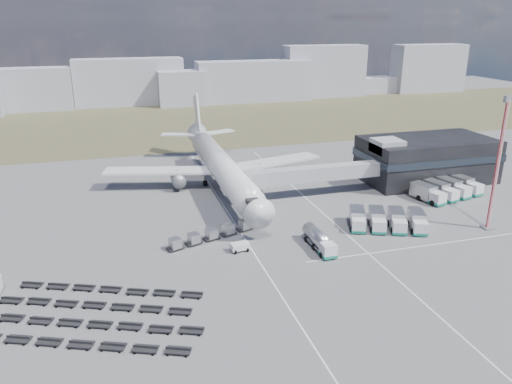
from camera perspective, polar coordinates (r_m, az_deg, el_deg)
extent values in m
plane|color=#565659|center=(85.28, 0.58, -6.09)|extent=(420.00, 420.00, 0.00)
cube|color=#454029|center=(188.66, -9.17, 7.91)|extent=(420.00, 90.00, 0.01)
cube|color=silver|center=(89.16, -1.58, -4.91)|extent=(0.25, 110.00, 0.01)
cube|color=silver|center=(94.89, 9.01, -3.61)|extent=(0.25, 110.00, 0.01)
cube|color=silver|center=(88.86, 17.86, -5.99)|extent=(40.00, 0.25, 0.01)
cube|color=black|center=(124.45, 18.92, 3.57)|extent=(30.00, 16.00, 10.00)
cube|color=#262D38|center=(124.16, 18.98, 4.10)|extent=(30.40, 16.40, 1.60)
cube|color=#939399|center=(115.30, 14.78, 5.10)|extent=(6.00, 6.00, 3.00)
cube|color=#939399|center=(107.25, 6.71, 2.12)|extent=(29.80, 3.00, 3.00)
cube|color=#939399|center=(102.50, -0.11, 1.44)|extent=(4.00, 3.60, 3.40)
cylinder|color=slate|center=(104.16, 0.61, 0.25)|extent=(0.70, 0.70, 5.10)
cylinder|color=black|center=(104.87, 0.60, -0.83)|extent=(1.40, 0.90, 1.40)
cylinder|color=silver|center=(110.62, -3.89, 2.85)|extent=(5.60, 48.00, 5.60)
cone|color=silver|center=(86.26, -0.08, -1.95)|extent=(5.60, 5.00, 5.60)
cone|color=silver|center=(137.04, -6.45, 6.36)|extent=(5.60, 8.00, 5.60)
cube|color=black|center=(87.77, -0.44, -1.00)|extent=(2.20, 2.00, 0.80)
cube|color=silver|center=(113.86, -10.83, 2.40)|extent=(25.59, 11.38, 0.50)
cube|color=silver|center=(118.84, 1.73, 3.46)|extent=(25.59, 11.38, 0.50)
cylinder|color=slate|center=(112.80, -8.91, 1.45)|extent=(3.00, 5.00, 3.00)
cylinder|color=slate|center=(116.49, 0.39, 2.26)|extent=(3.00, 5.00, 3.00)
cube|color=silver|center=(138.10, -8.86, 6.52)|extent=(9.49, 5.63, 0.35)
cube|color=silver|center=(139.86, -4.37, 6.85)|extent=(9.49, 5.63, 0.35)
cube|color=silver|center=(138.79, -6.76, 8.91)|extent=(0.50, 9.06, 11.45)
cylinder|color=slate|center=(92.69, -1.02, -3.09)|extent=(0.50, 0.50, 2.50)
cylinder|color=slate|center=(114.98, -5.84, 1.33)|extent=(0.60, 0.60, 2.50)
cylinder|color=slate|center=(116.21, -2.73, 1.60)|extent=(0.60, 0.60, 2.50)
cylinder|color=black|center=(92.97, -1.02, -3.52)|extent=(0.50, 1.20, 1.20)
cube|color=#999BA7|center=(228.69, -23.90, 10.69)|extent=(29.20, 12.00, 17.19)
cube|color=#999BA7|center=(229.67, -14.27, 12.10)|extent=(46.43, 12.00, 19.90)
cube|color=#999BA7|center=(223.98, -8.51, 11.65)|extent=(20.20, 12.00, 14.87)
cube|color=#999BA7|center=(232.65, -0.22, 12.55)|extent=(52.50, 12.00, 18.19)
cube|color=#999BA7|center=(248.92, 7.76, 13.52)|extent=(39.25, 12.00, 24.17)
cube|color=#999BA7|center=(266.64, 13.00, 11.82)|extent=(44.61, 12.00, 7.81)
cube|color=#999BA7|center=(278.54, 19.07, 13.23)|extent=(37.43, 12.00, 23.70)
cube|color=silver|center=(81.29, 8.26, -6.57)|extent=(2.30, 2.30, 2.17)
cube|color=#14735C|center=(81.66, 8.23, -7.11)|extent=(2.40, 2.40, 0.47)
cylinder|color=#A7A7AB|center=(84.89, 6.95, -5.03)|extent=(2.48, 7.11, 2.36)
cube|color=slate|center=(85.34, 6.92, -5.69)|extent=(2.39, 7.11, 0.33)
cylinder|color=black|center=(84.28, 7.30, -6.22)|extent=(2.47, 1.08, 1.04)
cube|color=silver|center=(83.01, -1.85, -6.31)|extent=(3.20, 2.02, 1.39)
cube|color=silver|center=(112.73, -1.98, 1.34)|extent=(4.46, 7.19, 3.13)
cube|color=#14735C|center=(113.14, -1.97, 0.72)|extent=(4.60, 7.33, 0.50)
cube|color=silver|center=(91.44, 11.64, -3.75)|extent=(3.12, 3.06, 2.32)
cube|color=#14735C|center=(91.79, 11.60, -4.27)|extent=(3.25, 3.20, 0.47)
cube|color=#A7A7AB|center=(94.68, 11.46, -2.65)|extent=(4.17, 5.44, 2.74)
cube|color=silver|center=(91.89, 13.86, -3.81)|extent=(3.12, 3.06, 2.32)
cube|color=#14735C|center=(92.24, 13.82, -4.32)|extent=(3.25, 3.20, 0.47)
cube|color=#A7A7AB|center=(95.11, 13.60, -2.71)|extent=(4.17, 5.44, 2.74)
cube|color=silver|center=(92.48, 16.06, -3.86)|extent=(3.12, 3.06, 2.32)
cube|color=#14735C|center=(92.83, 16.01, -4.37)|extent=(3.25, 3.20, 0.47)
cube|color=#A7A7AB|center=(95.68, 15.73, -2.77)|extent=(4.17, 5.44, 2.74)
cube|color=silver|center=(93.20, 18.23, -3.91)|extent=(3.12, 3.06, 2.32)
cube|color=#14735C|center=(93.55, 18.17, -4.41)|extent=(3.25, 3.20, 0.47)
cube|color=#A7A7AB|center=(96.38, 17.83, -2.82)|extent=(4.17, 5.44, 2.74)
cube|color=silver|center=(108.97, 20.07, -0.69)|extent=(3.11, 3.02, 2.49)
cube|color=#14735C|center=(109.29, 20.01, -1.17)|extent=(3.24, 3.16, 0.51)
cube|color=#A7A7AB|center=(111.24, 18.57, 0.13)|extent=(3.85, 5.69, 2.94)
cube|color=silver|center=(111.82, 21.36, -0.35)|extent=(3.11, 3.02, 2.49)
cube|color=#14735C|center=(112.13, 21.30, -0.82)|extent=(3.24, 3.16, 0.51)
cube|color=#A7A7AB|center=(114.04, 19.88, 0.44)|extent=(3.85, 5.69, 2.94)
cube|color=silver|center=(114.74, 22.59, -0.03)|extent=(3.11, 3.02, 2.49)
cube|color=#14735C|center=(115.03, 22.53, -0.48)|extent=(3.24, 3.16, 0.51)
cube|color=#A7A7AB|center=(116.90, 21.13, 0.74)|extent=(3.85, 5.69, 2.94)
cube|color=silver|center=(117.70, 23.76, 0.28)|extent=(3.11, 3.02, 2.49)
cube|color=#14735C|center=(117.99, 23.70, -0.17)|extent=(3.24, 3.16, 0.51)
cube|color=#A7A7AB|center=(119.81, 22.31, 1.02)|extent=(3.85, 5.69, 2.94)
cube|color=black|center=(84.60, -9.18, -6.33)|extent=(3.22, 2.55, 0.19)
cube|color=#A7A7AB|center=(84.21, -9.21, -5.77)|extent=(2.20, 2.20, 1.62)
cube|color=black|center=(85.97, -7.11, -5.79)|extent=(3.22, 2.55, 0.19)
cube|color=#A7A7AB|center=(85.59, -7.13, -5.23)|extent=(2.20, 2.20, 1.62)
cube|color=black|center=(87.47, -5.10, -5.25)|extent=(3.22, 2.55, 0.19)
cube|color=#A7A7AB|center=(87.09, -5.12, -4.70)|extent=(2.20, 2.20, 1.62)
cube|color=black|center=(89.07, -3.17, -4.73)|extent=(3.22, 2.55, 0.19)
cube|color=#A7A7AB|center=(88.70, -3.19, -4.19)|extent=(2.20, 2.20, 1.62)
cube|color=black|center=(90.78, -1.32, -4.23)|extent=(3.22, 2.55, 0.19)
cube|color=#A7A7AB|center=(90.42, -1.32, -3.69)|extent=(2.20, 2.20, 1.62)
cube|color=black|center=(65.53, -20.98, -15.73)|extent=(29.50, 13.53, 0.71)
cube|color=black|center=(68.53, -19.41, -13.85)|extent=(29.50, 13.53, 0.71)
cube|color=black|center=(71.64, -17.99, -12.13)|extent=(25.89, 12.01, 0.71)
cube|color=black|center=(74.85, -16.71, -10.54)|extent=(25.89, 12.01, 0.71)
cylinder|color=red|center=(97.53, 25.86, 2.58)|extent=(0.66, 0.66, 23.45)
cube|color=slate|center=(95.17, 26.92, 9.51)|extent=(2.32, 1.15, 1.13)
cube|color=#565659|center=(101.11, 24.91, -3.71)|extent=(1.88, 1.88, 0.28)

